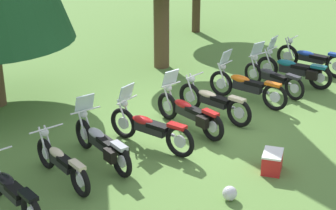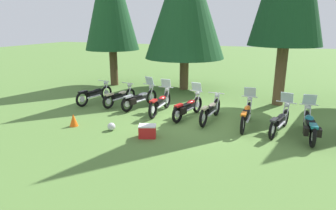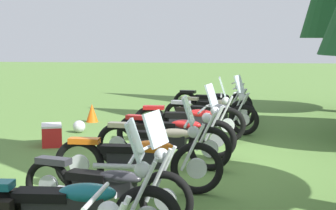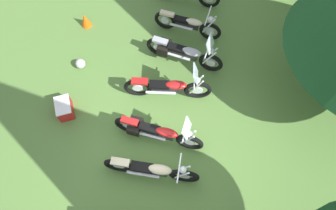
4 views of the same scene
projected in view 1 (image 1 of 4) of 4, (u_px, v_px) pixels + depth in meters
name	position (u px, v px, depth m)	size (l,w,h in m)	color
ground_plane	(201.00, 123.00, 13.91)	(80.00, 80.00, 0.00)	#547A38
motorcycle_0	(11.00, 191.00, 10.08)	(0.83, 2.26, 1.01)	black
motorcycle_1	(62.00, 163.00, 11.13)	(0.85, 2.09, 0.99)	black
motorcycle_2	(103.00, 143.00, 11.86)	(1.00, 2.26, 1.36)	black
motorcycle_3	(150.00, 128.00, 12.54)	(0.70, 2.40, 1.39)	black
motorcycle_4	(190.00, 113.00, 13.39)	(0.85, 2.33, 1.37)	black
motorcycle_5	(213.00, 101.00, 14.07)	(0.68, 2.34, 1.02)	black
motorcycle_6	(246.00, 86.00, 15.01)	(0.61, 2.44, 1.38)	black
motorcycle_7	(272.00, 77.00, 15.80)	(0.87, 2.21, 1.35)	black
motorcycle_8	(294.00, 69.00, 16.36)	(0.63, 2.40, 1.37)	black
motorcycle_9	(311.00, 59.00, 17.35)	(0.64, 2.44, 1.03)	black
picnic_cooler	(272.00, 162.00, 11.58)	(0.69, 0.57, 0.44)	red
dropped_helmet	(230.00, 193.00, 10.57)	(0.29, 0.29, 0.29)	silver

